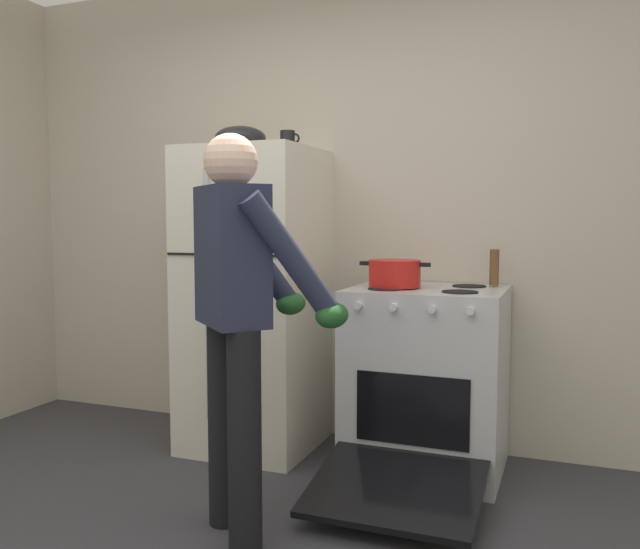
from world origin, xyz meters
TOP-DOWN VIEW (x-y plane):
  - kitchen_wall_back at (0.00, 1.95)m, footprint 6.00×0.10m
  - refrigerator at (-0.42, 1.57)m, footprint 0.68×0.72m
  - stove_range at (0.55, 1.55)m, footprint 0.76×1.23m
  - person_cook at (0.01, 0.59)m, footprint 0.64×0.67m
  - red_pot at (0.39, 1.52)m, footprint 0.36×0.26m
  - coffee_mug at (-0.23, 1.62)m, footprint 0.11×0.08m
  - pepper_mill at (0.85, 1.77)m, footprint 0.05×0.05m
  - mixing_bowl at (-0.50, 1.57)m, footprint 0.28×0.28m

SIDE VIEW (x-z plane):
  - stove_range at x=0.55m, z-range -0.01..0.92m
  - refrigerator at x=-0.42m, z-range 0.00..1.66m
  - person_cook at x=0.01m, z-range 0.15..1.75m
  - red_pot at x=0.39m, z-range 0.93..1.07m
  - pepper_mill at x=0.85m, z-range 0.93..1.12m
  - kitchen_wall_back at x=0.00m, z-range 0.00..2.70m
  - coffee_mug at x=-0.23m, z-range 1.66..1.75m
  - mixing_bowl at x=-0.50m, z-range 1.66..1.78m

